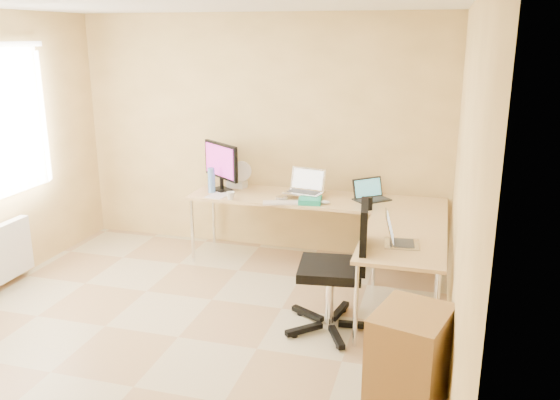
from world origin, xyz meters
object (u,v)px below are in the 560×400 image
(monitor, at_px, (221,167))
(desk_fan, at_px, (243,175))
(mug, at_px, (230,196))
(cabinet, at_px, (409,364))
(office_chair, at_px, (330,272))
(laptop_center, at_px, (304,182))
(laptop_return, at_px, (403,232))
(laptop_black, at_px, (372,190))
(desk_main, at_px, (315,231))
(desk_return, at_px, (401,278))
(water_bottle, at_px, (211,180))
(keyboard, at_px, (284,203))

(monitor, relative_size, desk_fan, 2.23)
(mug, bearing_deg, cabinet, -46.32)
(desk_fan, xyz_separation_m, office_chair, (1.30, -1.56, -0.37))
(laptop_center, xyz_separation_m, laptop_return, (1.09, -1.15, -0.07))
(laptop_center, xyz_separation_m, laptop_black, (0.69, 0.10, -0.06))
(desk_main, relative_size, laptop_black, 7.55)
(laptop_center, height_order, desk_fan, laptop_center)
(mug, bearing_deg, desk_return, -21.23)
(laptop_center, bearing_deg, water_bottle, -165.34)
(desk_fan, xyz_separation_m, cabinet, (2.00, -2.55, -0.51))
(desk_return, height_order, mug, mug)
(monitor, relative_size, cabinet, 0.85)
(desk_main, relative_size, desk_fan, 9.62)
(laptop_black, height_order, mug, laptop_black)
(laptop_center, bearing_deg, monitor, -172.27)
(desk_main, xyz_separation_m, monitor, (-1.06, 0.03, 0.63))
(laptop_black, height_order, desk_fan, desk_fan)
(water_bottle, bearing_deg, monitor, 59.47)
(desk_main, height_order, laptop_center, laptop_center)
(keyboard, bearing_deg, monitor, 140.57)
(desk_return, bearing_deg, laptop_return, -91.53)
(office_chair, bearing_deg, desk_main, 100.24)
(monitor, height_order, mug, monitor)
(monitor, bearing_deg, mug, -18.21)
(laptop_black, distance_m, desk_fan, 1.45)
(laptop_center, height_order, keyboard, laptop_center)
(laptop_center, height_order, mug, laptop_center)
(water_bottle, xyz_separation_m, cabinet, (2.25, -2.26, -0.51))
(desk_return, distance_m, laptop_return, 0.51)
(desk_main, bearing_deg, monitor, 178.27)
(keyboard, height_order, office_chair, office_chair)
(laptop_return, bearing_deg, mug, 57.82)
(desk_return, height_order, desk_fan, desk_fan)
(mug, bearing_deg, water_bottle, 144.18)
(monitor, xyz_separation_m, laptop_return, (2.03, -1.21, -0.16))
(monitor, relative_size, keyboard, 1.47)
(desk_main, xyz_separation_m, cabinet, (1.13, -2.35, -0.01))
(laptop_center, height_order, water_bottle, laptop_center)
(mug, relative_size, cabinet, 0.12)
(water_bottle, bearing_deg, desk_main, 4.36)
(laptop_center, xyz_separation_m, mug, (-0.72, -0.27, -0.13))
(cabinet, bearing_deg, laptop_center, 133.35)
(monitor, distance_m, cabinet, 3.29)
(desk_main, distance_m, laptop_black, 0.75)
(water_bottle, xyz_separation_m, laptop_return, (2.10, -1.09, -0.03))
(office_chair, bearing_deg, keyboard, 115.89)
(keyboard, xyz_separation_m, desk_fan, (-0.60, 0.50, 0.13))
(laptop_black, bearing_deg, laptop_center, 145.47)
(mug, bearing_deg, laptop_black, 14.58)
(water_bottle, relative_size, laptop_return, 0.84)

